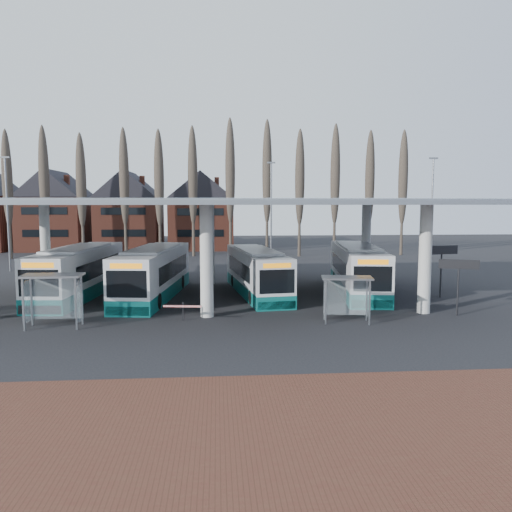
{
  "coord_description": "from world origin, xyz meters",
  "views": [
    {
      "loc": [
        0.58,
        -23.99,
        6.08
      ],
      "look_at": [
        2.99,
        7.0,
        2.78
      ],
      "focal_mm": 35.0,
      "sensor_mm": 36.0,
      "label": 1
    }
  ],
  "objects": [
    {
      "name": "bus_2",
      "position": [
        3.2,
        9.08,
        1.43
      ],
      "size": [
        3.75,
        11.14,
        3.04
      ],
      "rotation": [
        0.0,
        0.0,
        0.13
      ],
      "color": "silver",
      "rests_on": "ground"
    },
    {
      "name": "bus_3",
      "position": [
        10.15,
        9.27,
        1.53
      ],
      "size": [
        4.0,
        11.88,
        3.24
      ],
      "rotation": [
        0.0,
        0.0,
        -0.13
      ],
      "color": "silver",
      "rests_on": "ground"
    },
    {
      "name": "poplar_row",
      "position": [
        0.0,
        33.0,
        8.78
      ],
      "size": [
        45.1,
        1.1,
        14.5
      ],
      "color": "#473D33",
      "rests_on": "ground"
    },
    {
      "name": "station_canopy",
      "position": [
        0.0,
        8.0,
        5.68
      ],
      "size": [
        32.0,
        16.0,
        6.34
      ],
      "color": "silver",
      "rests_on": "ground"
    },
    {
      "name": "shelter_2",
      "position": [
        7.16,
        0.76,
        1.71
      ],
      "size": [
        2.7,
        1.64,
        2.35
      ],
      "rotation": [
        0.0,
        0.0,
        -0.15
      ],
      "color": "gray",
      "rests_on": "ground"
    },
    {
      "name": "info_sign_1",
      "position": [
        15.01,
        6.95,
        2.83
      ],
      "size": [
        2.25,
        0.5,
        3.37
      ],
      "rotation": [
        0.0,
        0.0,
        0.17
      ],
      "color": "black",
      "rests_on": "ground"
    },
    {
      "name": "bus_0",
      "position": [
        -8.48,
        9.19,
        1.53
      ],
      "size": [
        3.58,
        11.89,
        3.25
      ],
      "rotation": [
        0.0,
        0.0,
        -0.09
      ],
      "color": "silver",
      "rests_on": "ground"
    },
    {
      "name": "ground",
      "position": [
        0.0,
        0.0,
        0.0
      ],
      "size": [
        140.0,
        140.0,
        0.0
      ],
      "primitive_type": "plane",
      "color": "black",
      "rests_on": "ground"
    },
    {
      "name": "lamp_post_b",
      "position": [
        6.0,
        26.0,
        5.34
      ],
      "size": [
        0.8,
        0.16,
        10.17
      ],
      "color": "slate",
      "rests_on": "ground"
    },
    {
      "name": "brick_strip",
      "position": [
        0.0,
        -12.0,
        0.01
      ],
      "size": [
        70.0,
        10.0,
        0.03
      ],
      "primitive_type": "cube",
      "color": "#4F2D1F",
      "rests_on": "ground"
    },
    {
      "name": "shelter_1",
      "position": [
        -7.45,
        0.83,
        1.91
      ],
      "size": [
        2.86,
        1.47,
        2.63
      ],
      "rotation": [
        0.0,
        0.0,
        0.02
      ],
      "color": "gray",
      "rests_on": "ground"
    },
    {
      "name": "townhouse_row",
      "position": [
        -15.75,
        44.0,
        5.94
      ],
      "size": [
        36.8,
        10.3,
        12.25
      ],
      "color": "brown",
      "rests_on": "ground"
    },
    {
      "name": "barrier",
      "position": [
        -1.23,
        1.33,
        0.76
      ],
      "size": [
        1.96,
        0.66,
        0.98
      ],
      "rotation": [
        0.0,
        0.0,
        -0.13
      ],
      "color": "black",
      "rests_on": "ground"
    },
    {
      "name": "bus_1",
      "position": [
        -3.54,
        8.48,
        1.53
      ],
      "size": [
        3.89,
        11.91,
        3.25
      ],
      "rotation": [
        0.0,
        0.0,
        -0.12
      ],
      "color": "silver",
      "rests_on": "ground"
    },
    {
      "name": "info_sign_0",
      "position": [
        13.54,
        1.69,
        2.57
      ],
      "size": [
        1.96,
        0.84,
        3.07
      ],
      "rotation": [
        0.0,
        0.0,
        -0.37
      ],
      "color": "black",
      "rests_on": "ground"
    },
    {
      "name": "lamp_post_c",
      "position": [
        20.0,
        20.0,
        5.34
      ],
      "size": [
        0.8,
        0.16,
        10.17
      ],
      "color": "slate",
      "rests_on": "ground"
    },
    {
      "name": "lamp_post_a",
      "position": [
        -18.0,
        22.0,
        5.34
      ],
      "size": [
        0.8,
        0.16,
        10.17
      ],
      "color": "slate",
      "rests_on": "ground"
    }
  ]
}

